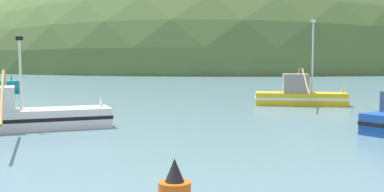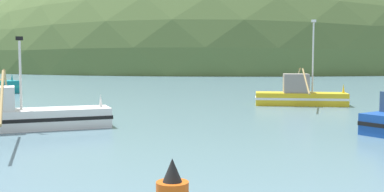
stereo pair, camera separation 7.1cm
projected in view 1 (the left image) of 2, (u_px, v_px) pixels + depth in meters
The scene contains 3 objects.
hill_far_right at pixel (234, 68), 158.41m from camera, with size 172.96×138.37×78.27m, color #516B38.
fishing_boat_yellow at pixel (299, 95), 36.66m from camera, with size 7.24×10.54×6.56m.
fishing_boat_white at pixel (3, 117), 24.01m from camera, with size 10.82×15.43×4.77m.
Camera 1 is at (-4.39, -1.75, 3.75)m, focal length 44.46 mm.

